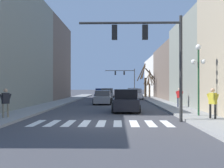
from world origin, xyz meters
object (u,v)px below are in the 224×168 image
object	(u,v)px
car_parked_right_near	(107,95)
street_tree_right_far	(145,81)
street_lamp_right_corner	(198,65)
street_tree_right_near	(150,85)
pedestrian_near_right_corner	(213,101)
pedestrian_on_right_sidewalk	(179,96)
car_parked_right_far	(101,93)
traffic_signal_near	(152,45)
car_driving_toward_lane	(133,93)
traffic_signal_far	(126,76)
car_parked_left_near	(136,94)
car_at_intersection	(126,101)
pedestrian_on_left_sidewalk	(6,100)
street_tree_left_near	(149,84)
car_parked_left_far	(103,98)

from	to	relation	value
car_parked_right_near	street_tree_right_far	distance (m)	10.41
street_lamp_right_corner	street_tree_right_near	size ratio (longest dim) A/B	1.02
street_lamp_right_corner	pedestrian_near_right_corner	distance (m)	2.69
pedestrian_on_right_sidewalk	car_parked_right_far	bearing A→B (deg)	-30.13
car_parked_right_far	traffic_signal_near	bearing A→B (deg)	9.50
street_lamp_right_corner	pedestrian_on_right_sidewalk	world-z (taller)	street_lamp_right_corner
pedestrian_on_right_sidewalk	car_driving_toward_lane	bearing A→B (deg)	-45.78
traffic_signal_far	pedestrian_on_right_sidewalk	bearing A→B (deg)	-83.49
car_parked_right_far	car_parked_left_near	size ratio (longest dim) A/B	0.92
car_parked_left_near	car_driving_toward_lane	bearing A→B (deg)	0.50
car_at_intersection	street_tree_right_near	size ratio (longest dim) A/B	0.98
car_driving_toward_lane	street_tree_right_near	size ratio (longest dim) A/B	1.07
car_parked_right_near	pedestrian_near_right_corner	size ratio (longest dim) A/B	2.44
traffic_signal_far	pedestrian_on_left_sidewalk	world-z (taller)	traffic_signal_far
street_tree_left_near	car_parked_right_near	bearing A→B (deg)	-131.97
street_lamp_right_corner	street_tree_right_near	distance (m)	26.81
car_parked_left_far	street_tree_left_near	bearing A→B (deg)	155.72
car_parked_right_far	car_at_intersection	xyz separation A→B (m)	(3.57, -23.35, 0.08)
car_driving_toward_lane	street_tree_right_far	xyz separation A→B (m)	(2.02, -2.37, 2.21)
car_parked_right_near	pedestrian_on_right_sidewalk	distance (m)	15.64
car_parked_left_near	street_tree_right_far	xyz separation A→B (m)	(1.96, 4.91, 2.21)
car_parked_right_far	traffic_signal_far	bearing A→B (deg)	160.75
street_tree_left_near	street_tree_right_far	bearing A→B (deg)	160.86
pedestrian_on_right_sidewalk	street_tree_left_near	distance (m)	21.72
pedestrian_on_left_sidewalk	traffic_signal_far	bearing A→B (deg)	-149.81
car_parked_left_far	street_tree_right_near	distance (m)	15.84
car_at_intersection	street_tree_left_near	bearing A→B (deg)	-11.16
traffic_signal_near	street_lamp_right_corner	distance (m)	3.89
car_parked_right_far	car_parked_left_near	world-z (taller)	car_parked_left_near
street_tree_right_near	pedestrian_on_left_sidewalk	bearing A→B (deg)	-113.42
car_driving_toward_lane	pedestrian_near_right_corner	size ratio (longest dim) A/B	2.72
pedestrian_near_right_corner	street_tree_left_near	size ratio (longest dim) A/B	0.38
street_tree_right_near	car_parked_right_near	bearing A→B (deg)	-138.59
traffic_signal_near	pedestrian_on_left_sidewalk	bearing A→B (deg)	176.00
street_lamp_right_corner	car_parked_left_near	xyz separation A→B (m)	(-2.47, 23.82, -2.62)
pedestrian_on_right_sidewalk	pedestrian_on_left_sidewalk	size ratio (longest dim) A/B	0.99
car_at_intersection	car_driving_toward_lane	bearing A→B (deg)	-4.37
car_at_intersection	car_driving_toward_lane	world-z (taller)	car_at_intersection
traffic_signal_near	car_at_intersection	size ratio (longest dim) A/B	1.38
pedestrian_on_left_sidewalk	car_parked_left_near	bearing A→B (deg)	-159.22
car_driving_toward_lane	traffic_signal_far	bearing A→B (deg)	5.86
pedestrian_near_right_corner	pedestrian_on_left_sidewalk	distance (m)	12.39
car_parked_right_far	pedestrian_on_right_sidewalk	xyz separation A→B (m)	(8.52, -20.64, 0.42)
car_parked_right_near	pedestrian_on_left_sidewalk	distance (m)	22.59
car_parked_right_far	street_tree_right_near	world-z (taller)	street_tree_right_near
pedestrian_on_left_sidewalk	street_tree_right_near	distance (m)	30.57
traffic_signal_near	pedestrian_on_right_sidewalk	distance (m)	9.92
car_at_intersection	street_tree_left_near	distance (m)	24.91
traffic_signal_near	car_driving_toward_lane	size ratio (longest dim) A/B	1.26
pedestrian_on_left_sidewalk	street_tree_right_near	size ratio (longest dim) A/B	0.39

